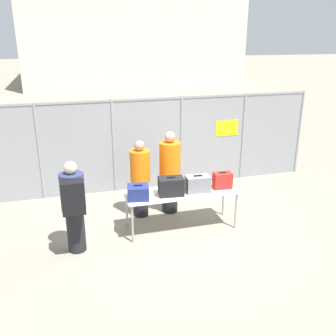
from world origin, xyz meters
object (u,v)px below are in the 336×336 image
Objects in this scene: inspection_table at (181,194)px; suitcase_red at (222,180)px; traveler_hooded at (74,204)px; utility_trailer at (172,153)px; suitcase_grey at (198,184)px; suitcase_navy at (138,192)px; security_worker_near at (170,171)px; suitcase_black at (171,186)px; security_worker_far at (140,178)px.

inspection_table is 0.85m from suitcase_red.
utility_trailer is at bearing 65.83° from traveler_hooded.
suitcase_grey is at bearing -11.10° from inspection_table.
suitcase_navy reaches higher than inspection_table.
suitcase_grey is 0.27× the size of security_worker_near.
suitcase_grey is at bearing 1.31° from suitcase_navy.
suitcase_black is 1.34× the size of suitcase_red.
inspection_table is 0.33m from suitcase_black.
suitcase_red is 3.63m from utility_trailer.
traveler_hooded reaches higher than utility_trailer.
inspection_table is at bearing 21.64° from traveler_hooded.
suitcase_black is 0.93m from security_worker_far.
suitcase_navy is 0.91× the size of suitcase_black.
traveler_hooded reaches higher than inspection_table.
suitcase_grey is (0.54, 0.02, -0.01)m from suitcase_black.
security_worker_far is (0.21, 0.83, -0.05)m from suitcase_navy.
traveler_hooded is at bearing 9.37° from security_worker_near.
suitcase_grey reaches higher than inspection_table.
utility_trailer is at bearing 65.00° from suitcase_navy.
inspection_table is 2.05m from traveler_hooded.
inspection_table is 4.61× the size of suitcase_grey.
suitcase_black is at bearing -161.65° from inspection_table.
suitcase_grey is at bearing -98.50° from utility_trailer.
traveler_hooded reaches higher than suitcase_navy.
suitcase_grey is at bearing -176.82° from suitcase_red.
security_worker_far reaches higher than suitcase_black.
suitcase_black is 0.30× the size of traveler_hooded.
traveler_hooded is (-2.31, -0.28, -0.01)m from suitcase_grey.
suitcase_black is 0.30× the size of security_worker_far.
security_worker_near reaches higher than security_worker_far.
security_worker_near reaches higher than utility_trailer.
suitcase_red is (1.06, 0.05, -0.01)m from suitcase_black.
security_worker_far is at bearing -17.70° from security_worker_near.
traveler_hooded is at bearing -173.08° from suitcase_grey.
suitcase_grey is 0.29× the size of security_worker_far.
security_worker_far is (-1.47, 0.78, -0.08)m from suitcase_red.
inspection_table is 0.37m from suitcase_grey.
traveler_hooded is 0.38× the size of utility_trailer.
suitcase_red is at bearing -2.14° from inspection_table.
inspection_table is 0.88m from suitcase_navy.
security_worker_near is at bearing 41.07° from traveler_hooded.
security_worker_near is 2.96m from utility_trailer.
traveler_hooded is at bearing 26.17° from security_worker_far.
utility_trailer is at bearing 76.65° from inspection_table.
security_worker_near is (0.85, 0.86, 0.02)m from suitcase_navy.
suitcase_navy is 0.25× the size of security_worker_near.
security_worker_near reaches higher than suitcase_black.
inspection_table is 5.94× the size of suitcase_red.
security_worker_near is 1.08× the size of security_worker_far.
suitcase_navy is 0.86m from security_worker_far.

